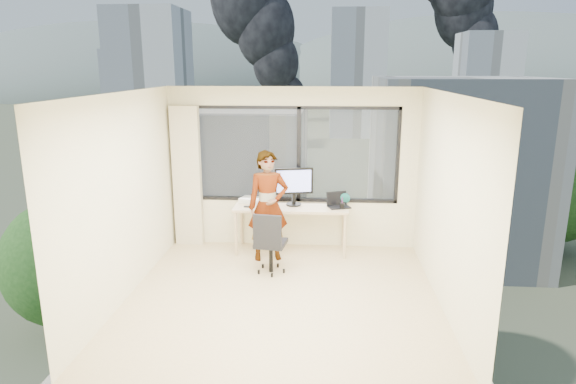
# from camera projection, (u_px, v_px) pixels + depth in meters

# --- Properties ---
(floor) EXTENTS (4.00, 4.00, 0.01)m
(floor) POSITION_uv_depth(u_px,v_px,m) (282.00, 297.00, 6.44)
(floor) COLOR #D1B887
(floor) RESTS_ON ground
(ceiling) EXTENTS (4.00, 4.00, 0.01)m
(ceiling) POSITION_uv_depth(u_px,v_px,m) (282.00, 93.00, 5.80)
(ceiling) COLOR white
(ceiling) RESTS_ON ground
(wall_front) EXTENTS (4.00, 0.01, 2.60)m
(wall_front) POSITION_uv_depth(u_px,v_px,m) (261.00, 262.00, 4.18)
(wall_front) COLOR beige
(wall_front) RESTS_ON ground
(wall_left) EXTENTS (0.01, 4.00, 2.60)m
(wall_left) POSITION_uv_depth(u_px,v_px,m) (124.00, 197.00, 6.26)
(wall_left) COLOR beige
(wall_left) RESTS_ON ground
(wall_right) EXTENTS (0.01, 4.00, 2.60)m
(wall_right) POSITION_uv_depth(u_px,v_px,m) (447.00, 203.00, 5.97)
(wall_right) COLOR beige
(wall_right) RESTS_ON ground
(window_wall) EXTENTS (3.30, 0.16, 1.55)m
(window_wall) POSITION_uv_depth(u_px,v_px,m) (296.00, 154.00, 7.99)
(window_wall) COLOR black
(window_wall) RESTS_ON ground
(curtain) EXTENTS (0.45, 0.14, 2.30)m
(curtain) POSITION_uv_depth(u_px,v_px,m) (187.00, 177.00, 8.10)
(curtain) COLOR beige
(curtain) RESTS_ON floor
(desk) EXTENTS (1.80, 0.60, 0.75)m
(desk) POSITION_uv_depth(u_px,v_px,m) (291.00, 229.00, 7.95)
(desk) COLOR #CBAF88
(desk) RESTS_ON floor
(chair) EXTENTS (0.54, 0.54, 0.94)m
(chair) POSITION_uv_depth(u_px,v_px,m) (271.00, 241.00, 7.10)
(chair) COLOR black
(chair) RESTS_ON floor
(person) EXTENTS (0.70, 0.54, 1.69)m
(person) POSITION_uv_depth(u_px,v_px,m) (268.00, 206.00, 7.52)
(person) COLOR #2D2D33
(person) RESTS_ON floor
(monitor) EXTENTS (0.63, 0.26, 0.61)m
(monitor) POSITION_uv_depth(u_px,v_px,m) (294.00, 186.00, 7.85)
(monitor) COLOR black
(monitor) RESTS_ON desk
(game_console) EXTENTS (0.38, 0.34, 0.08)m
(game_console) POSITION_uv_depth(u_px,v_px,m) (251.00, 200.00, 8.08)
(game_console) COLOR white
(game_console) RESTS_ON desk
(laptop) EXTENTS (0.43, 0.44, 0.21)m
(laptop) POSITION_uv_depth(u_px,v_px,m) (339.00, 201.00, 7.76)
(laptop) COLOR black
(laptop) RESTS_ON desk
(cellphone) EXTENTS (0.12, 0.06, 0.01)m
(cellphone) POSITION_uv_depth(u_px,v_px,m) (248.00, 207.00, 7.81)
(cellphone) COLOR black
(cellphone) RESTS_ON desk
(pen_cup) EXTENTS (0.09, 0.09, 0.09)m
(pen_cup) POSITION_uv_depth(u_px,v_px,m) (342.00, 206.00, 7.70)
(pen_cup) COLOR black
(pen_cup) RESTS_ON desk
(handbag) EXTENTS (0.30, 0.22, 0.21)m
(handbag) POSITION_uv_depth(u_px,v_px,m) (342.00, 198.00, 7.94)
(handbag) COLOR #0B4544
(handbag) RESTS_ON desk
(exterior_ground) EXTENTS (400.00, 400.00, 0.04)m
(exterior_ground) POSITION_uv_depth(u_px,v_px,m) (323.00, 135.00, 125.86)
(exterior_ground) COLOR #515B3D
(exterior_ground) RESTS_ON ground
(near_bldg_a) EXTENTS (16.00, 12.00, 14.00)m
(near_bldg_a) POSITION_uv_depth(u_px,v_px,m) (199.00, 200.00, 37.81)
(near_bldg_a) COLOR beige
(near_bldg_a) RESTS_ON exterior_ground
(near_bldg_b) EXTENTS (14.00, 13.00, 16.00)m
(near_bldg_b) POSITION_uv_depth(u_px,v_px,m) (455.00, 170.00, 43.76)
(near_bldg_b) COLOR silver
(near_bldg_b) RESTS_ON exterior_ground
(far_tower_a) EXTENTS (14.00, 14.00, 28.00)m
(far_tower_a) POSITION_uv_depth(u_px,v_px,m) (152.00, 81.00, 100.81)
(far_tower_a) COLOR silver
(far_tower_a) RESTS_ON exterior_ground
(far_tower_b) EXTENTS (13.00, 13.00, 30.00)m
(far_tower_b) POSITION_uv_depth(u_px,v_px,m) (357.00, 74.00, 121.58)
(far_tower_b) COLOR silver
(far_tower_b) RESTS_ON exterior_ground
(far_tower_c) EXTENTS (15.00, 15.00, 26.00)m
(far_tower_c) POSITION_uv_depth(u_px,v_px,m) (486.00, 81.00, 138.69)
(far_tower_c) COLOR silver
(far_tower_c) RESTS_ON exterior_ground
(far_tower_d) EXTENTS (16.00, 14.00, 22.00)m
(far_tower_d) POSITION_uv_depth(u_px,v_px,m) (134.00, 86.00, 156.53)
(far_tower_d) COLOR silver
(far_tower_d) RESTS_ON exterior_ground
(hill_a) EXTENTS (288.00, 216.00, 90.00)m
(hill_a) POSITION_uv_depth(u_px,v_px,m) (144.00, 93.00, 327.93)
(hill_a) COLOR slate
(hill_a) RESTS_ON exterior_ground
(hill_b) EXTENTS (300.00, 220.00, 96.00)m
(hill_b) POSITION_uv_depth(u_px,v_px,m) (484.00, 94.00, 311.82)
(hill_b) COLOR slate
(hill_b) RESTS_ON exterior_ground
(tree_a) EXTENTS (7.00, 7.00, 8.00)m
(tree_a) POSITION_uv_depth(u_px,v_px,m) (61.00, 277.00, 31.33)
(tree_a) COLOR #26541C
(tree_a) RESTS_ON exterior_ground
(tree_b) EXTENTS (7.60, 7.60, 9.00)m
(tree_b) POSITION_uv_depth(u_px,v_px,m) (389.00, 311.00, 25.88)
(tree_b) COLOR #26541C
(tree_b) RESTS_ON exterior_ground
(tree_c) EXTENTS (8.40, 8.40, 10.00)m
(tree_c) POSITION_uv_depth(u_px,v_px,m) (557.00, 199.00, 45.70)
(tree_c) COLOR #26541C
(tree_c) RESTS_ON exterior_ground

